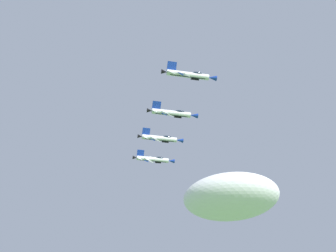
% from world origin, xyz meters
% --- Properties ---
extents(cloud_high_distant, '(83.30, 61.50, 36.82)m').
position_xyz_m(cloud_high_distant, '(-36.07, 337.46, 156.45)').
color(cloud_high_distant, white).
extents(fighter_jet_lead, '(14.91, 9.68, 6.53)m').
position_xyz_m(fighter_jet_lead, '(-40.60, 128.04, 80.42)').
color(fighter_jet_lead, white).
extents(fighter_jet_left_wing, '(14.91, 9.65, 6.60)m').
position_xyz_m(fighter_jet_left_wing, '(-33.68, 113.47, 79.68)').
color(fighter_jet_left_wing, white).
extents(fighter_jet_right_wing, '(14.91, 9.55, 6.86)m').
position_xyz_m(fighter_jet_right_wing, '(-25.12, 97.38, 77.59)').
color(fighter_jet_right_wing, white).
extents(fighter_jet_left_outer, '(14.91, 9.64, 6.63)m').
position_xyz_m(fighter_jet_left_outer, '(-16.82, 84.38, 80.22)').
color(fighter_jet_left_outer, white).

